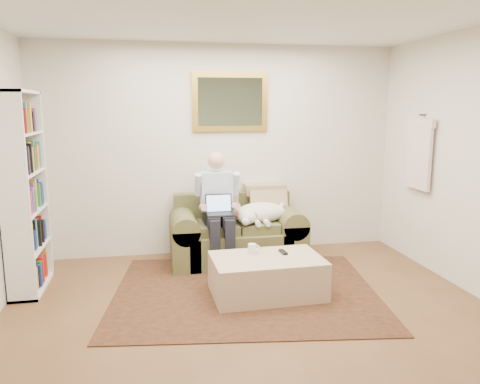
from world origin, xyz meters
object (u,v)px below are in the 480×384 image
object	(u,v)px
seated_man	(219,210)
sleeping_dog	(261,212)
ottoman	(267,276)
coffee_mug	(252,249)
bookshelf	(24,193)
sofa	(236,239)
laptop	(219,209)

from	to	relation	value
seated_man	sleeping_dog	xyz separation A→B (m)	(0.52, 0.06, -0.06)
ottoman	coffee_mug	bearing A→B (deg)	128.79
seated_man	bookshelf	size ratio (longest dim) A/B	0.66
sofa	sleeping_dog	xyz separation A→B (m)	(0.28, -0.08, 0.33)
laptop	sleeping_dog	size ratio (longest dim) A/B	0.47
sofa	seated_man	world-z (taller)	seated_man
bookshelf	coffee_mug	bearing A→B (deg)	-12.65
sofa	bookshelf	distance (m)	2.40
seated_man	coffee_mug	size ratio (longest dim) A/B	13.25
sleeping_dog	coffee_mug	world-z (taller)	sleeping_dog
seated_man	laptop	xyz separation A→B (m)	(-0.00, -0.06, 0.03)
coffee_mug	sleeping_dog	bearing A→B (deg)	71.12
seated_man	coffee_mug	bearing A→B (deg)	-75.21
sofa	ottoman	bearing A→B (deg)	-84.97
seated_man	bookshelf	bearing A→B (deg)	-170.85
ottoman	coffee_mug	xyz separation A→B (m)	(-0.12, 0.15, 0.24)
coffee_mug	sofa	bearing A→B (deg)	88.82
sofa	seated_man	distance (m)	0.48
sleeping_dog	sofa	bearing A→B (deg)	164.26
laptop	coffee_mug	world-z (taller)	laptop
sofa	bookshelf	bearing A→B (deg)	-168.21
laptop	ottoman	world-z (taller)	laptop
sleeping_dog	ottoman	size ratio (longest dim) A/B	0.61
laptop	bookshelf	bearing A→B (deg)	-172.56
sleeping_dog	ottoman	bearing A→B (deg)	-100.17
sleeping_dog	laptop	bearing A→B (deg)	-166.36
sofa	sleeping_dog	world-z (taller)	sofa
sofa	bookshelf	size ratio (longest dim) A/B	0.79
laptop	bookshelf	distance (m)	2.04
ottoman	bookshelf	world-z (taller)	bookshelf
seated_man	ottoman	world-z (taller)	seated_man
sofa	laptop	bearing A→B (deg)	-138.98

